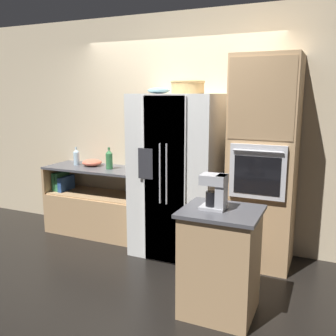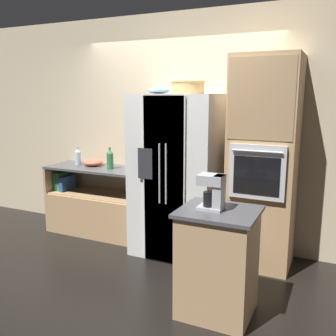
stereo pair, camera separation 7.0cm
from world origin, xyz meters
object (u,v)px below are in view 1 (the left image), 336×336
(fruit_bowl, at_px, (159,91))
(bottle_short, at_px, (76,157))
(refrigerator, at_px, (178,175))
(wall_oven, at_px, (263,163))
(bottle_tall, at_px, (109,159))
(wicker_basket, at_px, (188,87))
(mixing_bowl, at_px, (92,163))
(coffee_maker, at_px, (216,190))

(fruit_bowl, xyz_separation_m, bottle_short, (-1.31, 0.18, -0.87))
(refrigerator, bearing_deg, wall_oven, 5.00)
(fruit_bowl, bearing_deg, bottle_tall, 171.17)
(wicker_basket, xyz_separation_m, bottle_short, (-1.64, 0.12, -0.91))
(wicker_basket, relative_size, mixing_bowl, 1.46)
(mixing_bowl, bearing_deg, refrigerator, -7.39)
(wicker_basket, height_order, fruit_bowl, wicker_basket)
(fruit_bowl, xyz_separation_m, coffee_maker, (1.00, -1.03, -0.81))
(fruit_bowl, bearing_deg, wicker_basket, 10.24)
(fruit_bowl, relative_size, bottle_tall, 0.90)
(fruit_bowl, height_order, bottle_short, fruit_bowl)
(wall_oven, xyz_separation_m, mixing_bowl, (-2.26, 0.09, -0.18))
(wall_oven, bearing_deg, coffee_maker, -98.64)
(wicker_basket, bearing_deg, mixing_bowl, 174.16)
(refrigerator, bearing_deg, bottle_short, 174.73)
(bottle_short, bearing_deg, coffee_maker, -27.44)
(wall_oven, distance_m, coffee_maker, 1.16)
(bottle_tall, distance_m, mixing_bowl, 0.35)
(fruit_bowl, bearing_deg, refrigerator, 8.34)
(wall_oven, relative_size, bottle_tall, 8.01)
(bottle_short, height_order, mixing_bowl, bottle_short)
(mixing_bowl, bearing_deg, coffee_maker, -30.53)
(bottle_short, distance_m, coffee_maker, 2.61)
(bottle_short, bearing_deg, refrigerator, -5.27)
(bottle_tall, height_order, bottle_short, bottle_tall)
(bottle_tall, bearing_deg, mixing_bowl, 165.34)
(bottle_tall, xyz_separation_m, bottle_short, (-0.56, 0.06, -0.01))
(wall_oven, height_order, bottle_tall, wall_oven)
(wicker_basket, xyz_separation_m, bottle_tall, (-1.08, 0.06, -0.90))
(refrigerator, xyz_separation_m, bottle_tall, (-0.98, 0.08, 0.10))
(fruit_bowl, height_order, mixing_bowl, fruit_bowl)
(wicker_basket, height_order, coffee_maker, wicker_basket)
(refrigerator, height_order, fruit_bowl, fruit_bowl)
(bottle_tall, xyz_separation_m, mixing_bowl, (-0.33, 0.09, -0.08))
(refrigerator, relative_size, wicker_basket, 4.85)
(refrigerator, xyz_separation_m, fruit_bowl, (-0.23, -0.03, 0.96))
(mixing_bowl, bearing_deg, wicker_basket, -5.84)
(wall_oven, height_order, coffee_maker, wall_oven)
(wicker_basket, height_order, mixing_bowl, wicker_basket)
(bottle_tall, height_order, coffee_maker, coffee_maker)
(fruit_bowl, relative_size, mixing_bowl, 0.96)
(fruit_bowl, relative_size, bottle_short, 1.02)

